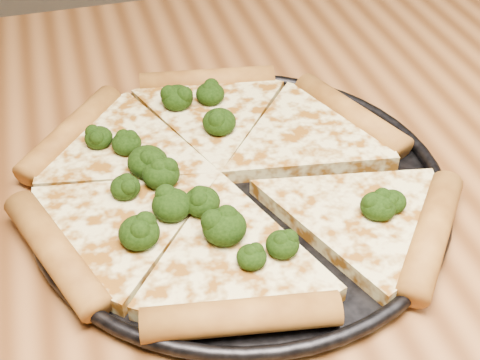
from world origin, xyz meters
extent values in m
cube|color=brown|center=(0.00, 0.00, 0.73)|extent=(1.20, 0.90, 0.04)
cylinder|color=black|center=(-0.12, 0.04, 0.75)|extent=(0.36, 0.36, 0.01)
torus|color=black|center=(-0.12, 0.04, 0.76)|extent=(0.37, 0.37, 0.01)
cylinder|color=#A76E29|center=(0.01, 0.10, 0.77)|extent=(0.08, 0.14, 0.03)
cylinder|color=#A76E29|center=(-0.11, 0.20, 0.77)|extent=(0.14, 0.05, 0.03)
cylinder|color=#A76E29|center=(-0.25, 0.15, 0.77)|extent=(0.11, 0.13, 0.03)
cylinder|color=#A76E29|center=(-0.28, -0.01, 0.77)|extent=(0.08, 0.14, 0.03)
cylinder|color=#A76E29|center=(-0.16, -0.11, 0.77)|extent=(0.14, 0.05, 0.03)
cylinder|color=#A76E29|center=(0.01, -0.07, 0.77)|extent=(0.11, 0.13, 0.03)
ellipsoid|color=black|center=(-0.12, 0.11, 0.78)|extent=(0.03, 0.03, 0.02)
ellipsoid|color=black|center=(-0.18, 0.00, 0.78)|extent=(0.03, 0.03, 0.02)
ellipsoid|color=black|center=(-0.02, -0.04, 0.78)|extent=(0.02, 0.02, 0.02)
ellipsoid|color=black|center=(-0.22, 0.04, 0.78)|extent=(0.03, 0.03, 0.02)
ellipsoid|color=black|center=(-0.02, -0.04, 0.78)|extent=(0.03, 0.03, 0.02)
ellipsoid|color=black|center=(-0.01, -0.04, 0.78)|extent=(0.02, 0.02, 0.02)
ellipsoid|color=black|center=(-0.23, 0.12, 0.78)|extent=(0.03, 0.03, 0.02)
ellipsoid|color=black|center=(-0.16, 0.00, 0.78)|extent=(0.03, 0.03, 0.02)
ellipsoid|color=black|center=(-0.19, 0.07, 0.78)|extent=(0.03, 0.03, 0.02)
ellipsoid|color=black|center=(-0.22, -0.02, 0.78)|extent=(0.03, 0.03, 0.02)
ellipsoid|color=black|center=(-0.15, -0.03, 0.78)|extent=(0.04, 0.04, 0.03)
ellipsoid|color=black|center=(-0.14, -0.07, 0.78)|extent=(0.02, 0.02, 0.02)
ellipsoid|color=black|center=(-0.21, 0.10, 0.78)|extent=(0.03, 0.03, 0.02)
ellipsoid|color=black|center=(-0.11, 0.16, 0.78)|extent=(0.03, 0.03, 0.02)
ellipsoid|color=black|center=(-0.19, 0.06, 0.78)|extent=(0.04, 0.04, 0.03)
ellipsoid|color=black|center=(-0.15, 0.16, 0.78)|extent=(0.03, 0.03, 0.02)
ellipsoid|color=black|center=(-0.19, 0.05, 0.78)|extent=(0.03, 0.03, 0.02)
ellipsoid|color=black|center=(-0.11, -0.06, 0.78)|extent=(0.03, 0.03, 0.02)
camera|label=1|loc=(-0.24, -0.40, 1.15)|focal=50.04mm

